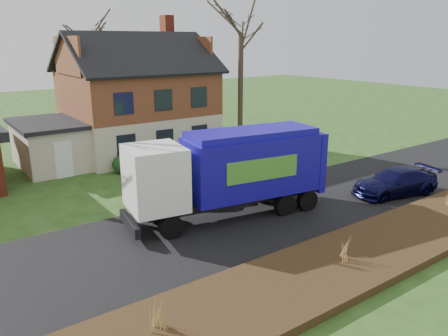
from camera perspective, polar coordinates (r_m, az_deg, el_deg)
ground at (r=19.11m, az=1.69°, el=-6.95°), size 120.00×120.00×0.00m
road at (r=19.11m, az=1.69°, el=-6.93°), size 80.00×7.00×0.02m
mulch_verge at (r=15.59m, az=13.81°, el=-12.54°), size 80.00×3.50×0.30m
main_house at (r=30.60m, az=-12.04°, el=9.38°), size 12.95×8.95×9.26m
garbage_truck at (r=18.96m, az=1.13°, el=-0.03°), size 9.21×3.72×3.83m
silver_sedan at (r=21.68m, az=-4.98°, el=-2.06°), size 4.71×3.27×1.47m
navy_wagon at (r=23.73m, az=21.45°, el=-1.71°), size 4.86×2.85×1.32m
tree_front_east at (r=30.99m, az=2.27°, el=19.56°), size 4.12×4.12×11.44m
tree_back at (r=37.62m, az=-17.32°, el=18.23°), size 3.50×3.50×11.09m
grass_clump_west at (r=12.03m, az=-8.43°, el=-18.30°), size 0.35×0.28×0.91m
grass_clump_mid at (r=15.64m, az=15.58°, el=-10.09°), size 0.33×0.27×0.91m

